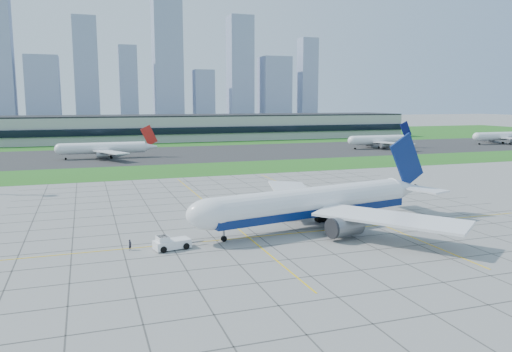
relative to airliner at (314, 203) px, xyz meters
The scene contains 14 objects.
ground 6.46m from the airliner, behind, with size 1400.00×1400.00×0.00m, color gray.
grass_median 89.49m from the airliner, 92.70° to the left, with size 700.00×35.00×0.04m, color #29661D.
asphalt_taxiway 144.41m from the airliner, 91.67° to the left, with size 700.00×75.00×0.04m, color #383838.
grass_far 254.35m from the airliner, 90.95° to the left, with size 700.00×145.00×0.04m, color #29661D.
apron_markings 12.03m from the airliner, 110.09° to the left, with size 120.00×130.00×0.03m.
terminal 231.93m from the airliner, 81.12° to the left, with size 260.00×43.00×15.80m.
city_skyline 522.25m from the airliner, 91.43° to the left, with size 523.00×32.40×160.00m.
airliner is the anchor object (origin of this frame).
pushback_tug 29.47m from the airliner, 169.38° to the right, with size 8.78×3.97×2.41m.
crew_near 35.49m from the airliner, behind, with size 0.65×0.43×1.79m, color black.
crew_far 20.37m from the airliner, 26.76° to the right, with size 0.82×0.64×1.70m, color black.
distant_jet_1 140.78m from the airliner, 103.68° to the left, with size 40.39×42.66×14.08m.
distant_jet_2 171.69m from the airliner, 53.23° to the left, with size 35.41×42.66×14.08m.
distant_jet_3 232.70m from the airliner, 36.76° to the left, with size 42.16×42.66×14.08m.
Camera 1 is at (-37.06, -84.89, 24.31)m, focal length 35.00 mm.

